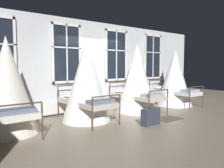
% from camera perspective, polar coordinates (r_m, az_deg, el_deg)
% --- Properties ---
extents(ground, '(19.49, 19.49, 0.00)m').
position_cam_1_polar(ground, '(7.01, 0.08, -8.11)').
color(ground, gray).
extents(back_wall_with_windows, '(10.75, 0.10, 3.08)m').
position_cam_1_polar(back_wall_with_windows, '(7.79, -5.23, 4.55)').
color(back_wall_with_windows, silver).
rests_on(back_wall_with_windows, ground).
extents(window_bank, '(7.07, 0.10, 2.81)m').
position_cam_1_polar(window_bank, '(7.71, -4.72, 1.32)').
color(window_bank, black).
rests_on(window_bank, ground).
extents(cot_first, '(1.37, 1.95, 2.23)m').
position_cam_1_polar(cot_first, '(5.56, -25.38, -0.64)').
color(cot_first, '#4C3323').
rests_on(cot_first, ground).
extents(cot_second, '(1.37, 1.95, 2.28)m').
position_cam_1_polar(cot_second, '(6.26, -6.66, 0.52)').
color(cot_second, '#4C3323').
rests_on(cot_second, ground).
extents(cot_third, '(1.37, 1.94, 2.27)m').
position_cam_1_polar(cot_third, '(7.51, 6.45, 1.18)').
color(cot_third, '#4C3323').
rests_on(cot_third, ground).
extents(cot_fourth, '(1.37, 1.94, 2.22)m').
position_cam_1_polar(cot_fourth, '(9.04, 15.87, 1.45)').
color(cot_fourth, '#4C3323').
rests_on(cot_fourth, ground).
extents(rug_third, '(0.81, 0.58, 0.01)m').
position_cam_1_polar(rug_third, '(6.77, 14.21, -8.68)').
color(rug_third, brown).
rests_on(rug_third, ground).
extents(suitcase_dark, '(0.57, 0.23, 0.47)m').
position_cam_1_polar(suitcase_dark, '(5.96, 9.92, -8.29)').
color(suitcase_dark, '#2D3342').
rests_on(suitcase_dark, ground).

